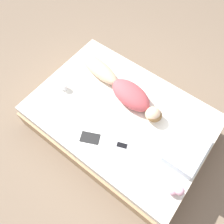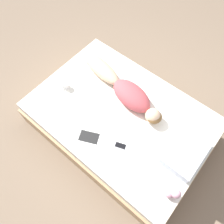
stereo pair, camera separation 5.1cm
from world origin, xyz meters
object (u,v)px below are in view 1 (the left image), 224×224
at_px(person, 122,88).
at_px(cell_phone, 122,145).
at_px(open_magazine, 92,130).
at_px(coffee_mug, 63,86).

xyz_separation_m(person, cell_phone, (0.57, 0.43, -0.09)).
bearing_deg(cell_phone, person, -164.67).
distance_m(person, open_magazine, 0.64).
bearing_deg(person, open_magazine, 13.51).
xyz_separation_m(open_magazine, coffee_mug, (-0.23, -0.66, 0.04)).
height_order(person, open_magazine, person).
height_order(open_magazine, coffee_mug, coffee_mug).
xyz_separation_m(coffee_mug, cell_phone, (0.17, 1.04, -0.04)).
bearing_deg(coffee_mug, cell_phone, 80.82).
xyz_separation_m(person, coffee_mug, (0.41, -0.61, -0.04)).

